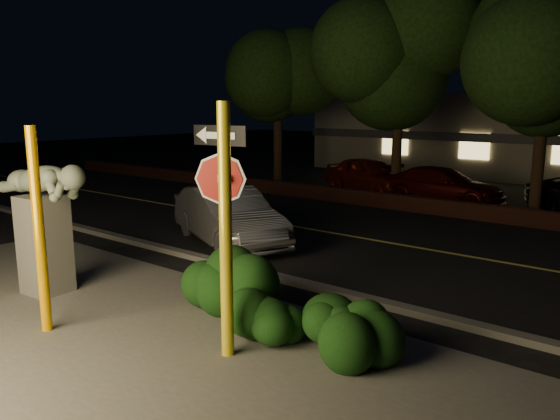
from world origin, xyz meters
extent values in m
plane|color=black|center=(0.00, 10.00, 0.00)|extent=(90.00, 90.00, 0.00)
cube|color=#4C4944|center=(0.00, -1.00, 0.01)|extent=(14.00, 6.00, 0.02)
cube|color=black|center=(0.00, 7.00, 0.01)|extent=(80.00, 8.00, 0.01)
cube|color=gold|center=(0.00, 7.00, 0.02)|extent=(80.00, 0.12, 0.00)
cube|color=#4C4944|center=(0.00, 2.90, 0.06)|extent=(80.00, 0.25, 0.12)
cube|color=#441F16|center=(0.00, 11.30, 0.25)|extent=(40.00, 0.35, 0.50)
cube|color=black|center=(0.00, 17.00, 0.01)|extent=(40.00, 12.00, 0.01)
cube|color=gray|center=(0.00, 25.00, 2.00)|extent=(22.00, 10.00, 4.00)
cube|color=#333338|center=(0.00, 19.90, 2.00)|extent=(22.00, 0.20, 0.40)
cube|color=#FFD87F|center=(-6.00, 19.95, 1.60)|extent=(1.40, 0.08, 1.20)
cube|color=#FFD87F|center=(-2.00, 19.95, 1.60)|extent=(1.40, 0.08, 1.20)
cylinder|color=black|center=(-8.00, 13.00, 1.88)|extent=(0.36, 0.36, 3.75)
ellipsoid|color=black|center=(-8.00, 13.00, 5.36)|extent=(4.60, 4.60, 4.14)
cylinder|color=black|center=(-2.50, 13.20, 2.12)|extent=(0.36, 0.36, 4.25)
ellipsoid|color=black|center=(-2.50, 13.20, 6.07)|extent=(5.20, 5.20, 4.68)
cylinder|color=black|center=(2.50, 12.80, 2.00)|extent=(0.36, 0.36, 4.00)
ellipsoid|color=black|center=(2.50, 12.80, 5.68)|extent=(4.80, 4.80, 4.32)
cylinder|color=#EF9F00|center=(-1.04, -1.30, 1.59)|extent=(0.16, 0.16, 3.18)
cylinder|color=yellow|center=(1.74, -0.14, 1.76)|extent=(0.18, 0.18, 3.52)
cylinder|color=black|center=(0.27, 1.23, 1.57)|extent=(0.07, 0.07, 3.13)
cube|color=white|center=(0.27, 1.23, 2.24)|extent=(0.47, 0.10, 0.13)
cube|color=black|center=(0.27, 1.23, 2.96)|extent=(1.06, 0.18, 0.34)
cube|color=white|center=(0.27, 1.23, 2.96)|extent=(0.67, 0.12, 0.13)
cube|color=#4C4944|center=(-2.72, -0.36, 0.92)|extent=(0.77, 0.77, 1.85)
sphere|color=#62695B|center=(-1.72, -0.29, 2.26)|extent=(0.43, 0.43, 0.43)
ellipsoid|color=black|center=(0.75, 1.15, 0.55)|extent=(2.25, 1.36, 1.10)
ellipsoid|color=black|center=(1.64, 0.54, 0.52)|extent=(1.66, 1.01, 1.03)
ellipsoid|color=black|center=(2.99, 0.78, 0.52)|extent=(1.51, 0.97, 1.04)
imported|color=#9E9DA2|center=(-2.65, 4.41, 0.72)|extent=(4.60, 3.14, 1.43)
imported|color=maroon|center=(-3.99, 13.86, 0.71)|extent=(4.47, 2.90, 1.42)
imported|color=#410806|center=(-0.80, 13.50, 0.63)|extent=(4.36, 1.78, 1.26)
camera|label=1|loc=(6.78, -5.25, 3.46)|focal=35.00mm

